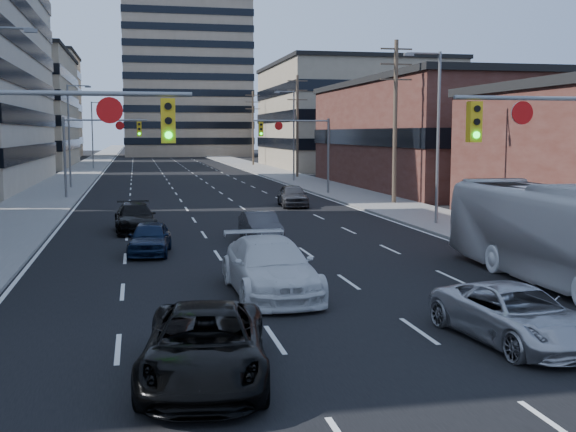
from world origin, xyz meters
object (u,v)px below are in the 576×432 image
at_px(black_pickup, 205,346).
at_px(white_van, 270,267).
at_px(transit_bus, 564,235).
at_px(sedan_blue, 150,238).
at_px(silver_suv, 516,315).

xyz_separation_m(black_pickup, white_van, (2.64, 7.24, 0.13)).
bearing_deg(black_pickup, transit_bus, 36.42).
bearing_deg(transit_bus, sedan_blue, 146.66).
bearing_deg(sedan_blue, silver_suv, -54.31).
distance_m(silver_suv, transit_bus, 7.38).
distance_m(black_pickup, sedan_blue, 15.43).
relative_size(white_van, silver_suv, 1.22).
xyz_separation_m(white_van, silver_suv, (4.66, -6.11, -0.18)).
bearing_deg(white_van, transit_bus, -4.74).
bearing_deg(sedan_blue, black_pickup, -80.92).
bearing_deg(black_pickup, silver_suv, 16.23).
relative_size(black_pickup, white_van, 0.89).
distance_m(transit_bus, sedan_blue, 15.55).
bearing_deg(transit_bus, black_pickup, -150.13).
relative_size(white_van, transit_bus, 0.50).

